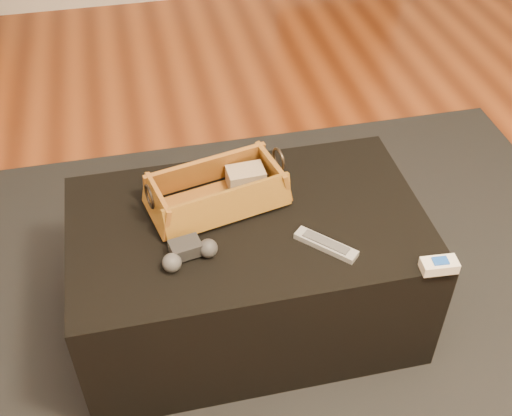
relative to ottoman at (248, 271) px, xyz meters
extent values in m
cube|color=brown|center=(-0.19, -0.26, -0.23)|extent=(5.00, 5.50, 0.01)
cube|color=black|center=(0.00, -0.05, -0.22)|extent=(2.60, 2.00, 0.01)
cube|color=black|center=(0.00, 0.00, 0.00)|extent=(1.00, 0.60, 0.42)
cube|color=black|center=(-0.09, 0.06, 0.23)|extent=(0.21, 0.11, 0.02)
cube|color=tan|center=(0.02, 0.13, 0.25)|extent=(0.11, 0.08, 0.06)
cube|color=#A86B26|center=(-0.07, 0.08, 0.22)|extent=(0.37, 0.23, 0.01)
cube|color=#955A21|center=(-0.09, 0.17, 0.27)|extent=(0.37, 0.11, 0.10)
cube|color=#A57025|center=(-0.05, 0.00, 0.27)|extent=(0.37, 0.11, 0.10)
cube|color=#A77225|center=(0.10, 0.12, 0.27)|extent=(0.07, 0.19, 0.10)
cube|color=#9A6722|center=(-0.24, 0.04, 0.27)|extent=(0.07, 0.19, 0.10)
torus|color=#372D24|center=(0.12, 0.13, 0.31)|extent=(0.02, 0.07, 0.07)
torus|color=black|center=(-0.26, 0.04, 0.31)|extent=(0.02, 0.07, 0.07)
cube|color=black|center=(-0.19, -0.10, 0.24)|extent=(0.09, 0.07, 0.04)
sphere|color=#3B3B3E|center=(-0.23, -0.14, 0.23)|extent=(0.06, 0.06, 0.05)
sphere|color=#2F2F32|center=(-0.13, -0.11, 0.23)|extent=(0.06, 0.06, 0.05)
cube|color=#A2A4A9|center=(0.18, -0.15, 0.22)|extent=(0.15, 0.16, 0.02)
cube|color=#444448|center=(0.18, -0.15, 0.23)|extent=(0.11, 0.11, 0.00)
cube|color=white|center=(0.44, -0.29, 0.22)|extent=(0.10, 0.05, 0.03)
cube|color=blue|center=(0.44, -0.29, 0.24)|extent=(0.04, 0.03, 0.01)
camera|label=1|loc=(-0.26, -1.28, 1.44)|focal=45.00mm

